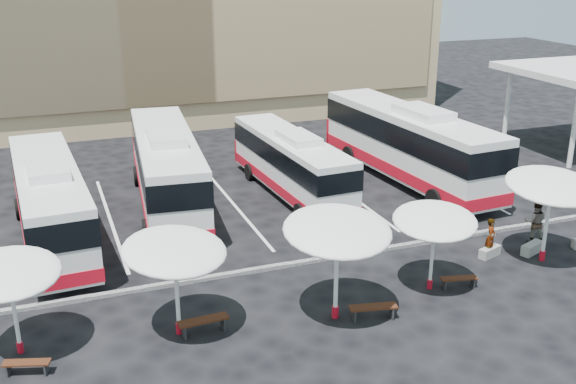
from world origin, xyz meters
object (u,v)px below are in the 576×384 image
object	(u,v)px
bus_3	(408,142)
sunshade_2	(337,231)
sunshade_0	(9,274)
wood_bench_0	(27,365)
conc_bench_0	(490,252)
passenger_1	(536,222)
sunshade_4	(552,186)
bus_2	(291,162)
bus_0	(50,199)
bus_1	(167,166)
passenger_0	(491,237)
wood_bench_3	(459,280)
conc_bench_1	(532,248)
wood_bench_1	(203,322)
sunshade_1	(174,251)
wood_bench_2	(373,309)
sunshade_3	(435,221)

from	to	relation	value
bus_3	sunshade_2	bearing A→B (deg)	-133.01
sunshade_0	wood_bench_0	xyz separation A→B (m)	(0.20, -1.31, -2.42)
conc_bench_0	passenger_1	distance (m)	2.76
conc_bench_0	passenger_1	size ratio (longest dim) A/B	0.56
sunshade_4	bus_2	bearing A→B (deg)	121.54
bus_0	bus_3	world-z (taller)	bus_3
bus_1	passenger_0	world-z (taller)	bus_1
wood_bench_3	passenger_0	distance (m)	3.49
wood_bench_3	conc_bench_1	distance (m)	4.89
wood_bench_3	passenger_0	bearing A→B (deg)	34.83
conc_bench_0	conc_bench_1	xyz separation A→B (m)	(1.84, -0.36, 0.02)
wood_bench_1	passenger_1	distance (m)	15.22
bus_0	bus_2	size ratio (longest dim) A/B	1.10
sunshade_0	conc_bench_0	world-z (taller)	sunshade_0
sunshade_0	bus_0	bearing A→B (deg)	80.85
bus_0	sunshade_0	size ratio (longest dim) A/B	3.35
bus_0	bus_3	size ratio (longest dim) A/B	0.88
sunshade_4	wood_bench_1	distance (m)	14.51
bus_3	sunshade_2	distance (m)	15.56
bus_2	wood_bench_0	size ratio (longest dim) A/B	7.68
bus_0	wood_bench_3	world-z (taller)	bus_0
sunshade_1	sunshade_2	xyz separation A→B (m)	(5.22, -0.87, 0.26)
sunshade_4	conc_bench_0	size ratio (longest dim) A/B	4.02
passenger_0	passenger_1	world-z (taller)	passenger_1
sunshade_2	wood_bench_2	distance (m)	3.11
sunshade_1	sunshade_2	bearing A→B (deg)	-9.49
sunshade_0	sunshade_1	world-z (taller)	sunshade_1
bus_1	sunshade_0	distance (m)	13.18
conc_bench_1	passenger_0	size ratio (longest dim) A/B	0.72
sunshade_1	sunshade_2	size ratio (longest dim) A/B	1.14
conc_bench_0	passenger_0	bearing A→B (deg)	62.75
sunshade_1	conc_bench_0	bearing A→B (deg)	5.94
wood_bench_2	wood_bench_3	world-z (taller)	wood_bench_2
sunshade_3	bus_3	bearing A→B (deg)	63.88
sunshade_0	passenger_0	distance (m)	18.27
sunshade_1	wood_bench_1	bearing A→B (deg)	-19.16
sunshade_1	bus_1	bearing A→B (deg)	80.47
sunshade_2	bus_3	bearing A→B (deg)	51.06
wood_bench_3	bus_2	bearing A→B (deg)	100.45
sunshade_1	passenger_1	distance (m)	16.05
bus_2	wood_bench_1	world-z (taller)	bus_2
conc_bench_0	wood_bench_3	bearing A→B (deg)	-145.88
bus_3	passenger_1	bearing A→B (deg)	-88.91
sunshade_1	sunshade_3	bearing A→B (deg)	-1.09
passenger_1	wood_bench_3	bearing A→B (deg)	55.19
bus_0	bus_1	size ratio (longest dim) A/B	0.93
bus_1	sunshade_2	world-z (taller)	bus_1
bus_2	bus_3	distance (m)	6.75
sunshade_1	wood_bench_3	size ratio (longest dim) A/B	3.12
wood_bench_3	wood_bench_1	bearing A→B (deg)	178.48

